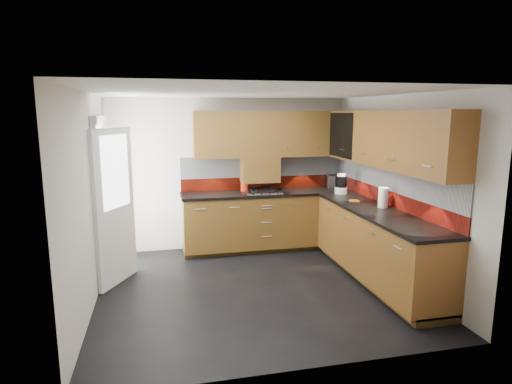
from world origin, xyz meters
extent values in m
cube|color=black|center=(0.00, 0.00, -0.01)|extent=(4.00, 3.80, 0.02)
cube|color=white|center=(0.00, 0.00, 2.45)|extent=(4.00, 3.80, 0.10)
cube|color=beige|center=(0.00, 1.84, 1.20)|extent=(4.00, 0.08, 2.64)
cube|color=beige|center=(0.00, -1.84, 1.20)|extent=(4.00, 0.08, 2.64)
cube|color=beige|center=(-1.94, 0.00, 1.20)|extent=(0.08, 3.80, 2.64)
cube|color=beige|center=(1.94, 0.00, 1.20)|extent=(0.08, 3.80, 2.64)
cube|color=#553513|center=(0.55, 1.50, 0.48)|extent=(2.70, 0.60, 0.95)
cube|color=brown|center=(1.60, -0.10, 0.48)|extent=(0.60, 2.60, 0.95)
cube|color=#3B2A10|center=(0.55, 1.53, 0.05)|extent=(2.70, 0.54, 0.10)
cube|color=#3B2A10|center=(1.63, -0.10, 0.05)|extent=(0.54, 2.60, 0.10)
cube|color=black|center=(0.54, 1.49, 0.92)|extent=(2.72, 0.62, 0.04)
cube|color=black|center=(1.59, -0.12, 0.92)|extent=(0.62, 2.60, 0.04)
cube|color=maroon|center=(0.55, 1.79, 1.04)|extent=(2.70, 0.02, 0.20)
cube|color=#B3B7BC|center=(0.55, 1.79, 1.31)|extent=(2.70, 0.02, 0.34)
cube|color=maroon|center=(1.89, 0.20, 1.04)|extent=(0.02, 3.20, 0.20)
cube|color=#B3B7BC|center=(1.89, 0.20, 1.31)|extent=(0.02, 3.20, 0.34)
cube|color=#553513|center=(0.65, 1.64, 1.84)|extent=(2.50, 0.33, 0.72)
cube|color=brown|center=(1.73, 0.04, 1.84)|extent=(0.33, 2.87, 0.72)
cube|color=silver|center=(0.50, 1.46, 1.63)|extent=(1.80, 0.01, 0.16)
cube|color=silver|center=(1.56, 0.00, 1.63)|extent=(0.01, 2.00, 0.16)
cube|color=#553513|center=(0.45, 1.64, 1.28)|extent=(0.60, 0.33, 0.40)
cube|color=black|center=(1.56, 1.07, 1.84)|extent=(0.01, 0.80, 0.66)
cube|color=#FFD18C|center=(1.87, 1.07, 1.84)|extent=(0.01, 0.76, 0.64)
cube|color=black|center=(1.73, 1.07, 1.86)|extent=(0.29, 0.76, 0.01)
cylinder|color=black|center=(1.73, 0.82, 1.96)|extent=(0.07, 0.07, 0.16)
cylinder|color=black|center=(1.73, 0.97, 1.96)|extent=(0.07, 0.07, 0.16)
cylinder|color=white|center=(1.73, 1.12, 1.96)|extent=(0.07, 0.07, 0.16)
cylinder|color=black|center=(1.73, 1.27, 1.96)|extent=(0.07, 0.07, 0.16)
cube|color=white|center=(-1.86, 0.90, 1.02)|extent=(0.06, 0.95, 2.04)
cube|color=white|center=(-1.68, 0.55, 1.00)|extent=(0.42, 0.73, 1.98)
cube|color=white|center=(-1.65, 0.55, 1.45)|extent=(0.28, 0.50, 0.90)
cube|color=silver|center=(0.45, 1.48, 0.95)|extent=(0.55, 0.48, 0.02)
torus|color=black|center=(0.31, 1.37, 0.98)|extent=(0.12, 0.12, 0.02)
torus|color=black|center=(0.59, 1.37, 0.98)|extent=(0.12, 0.12, 0.02)
torus|color=black|center=(0.31, 1.59, 0.98)|extent=(0.12, 0.12, 0.02)
torus|color=black|center=(0.59, 1.59, 0.98)|extent=(0.12, 0.12, 0.02)
cube|color=black|center=(0.45, 1.25, 0.96)|extent=(0.42, 0.04, 0.02)
cylinder|color=red|center=(0.20, 1.63, 1.02)|extent=(0.12, 0.12, 0.15)
cylinder|color=olive|center=(0.19, 1.65, 1.21)|extent=(0.06, 0.02, 0.31)
cylinder|color=olive|center=(0.20, 1.65, 1.20)|extent=(0.06, 0.02, 0.29)
cylinder|color=olive|center=(0.19, 1.64, 1.22)|extent=(0.06, 0.04, 0.33)
cylinder|color=olive|center=(0.21, 1.64, 1.19)|extent=(0.05, 0.04, 0.27)
cylinder|color=olive|center=(0.18, 1.63, 1.20)|extent=(0.03, 0.06, 0.30)
cube|color=silver|center=(1.75, 1.63, 1.04)|extent=(0.32, 0.24, 0.20)
cube|color=black|center=(1.75, 1.63, 1.14)|extent=(0.22, 0.07, 0.01)
cube|color=black|center=(1.75, 1.68, 1.14)|extent=(0.22, 0.07, 0.01)
cylinder|color=white|center=(1.60, 1.08, 0.99)|extent=(0.19, 0.19, 0.11)
cylinder|color=black|center=(1.60, 1.08, 1.13)|extent=(0.18, 0.18, 0.17)
cylinder|color=white|center=(1.60, 1.08, 1.24)|extent=(0.13, 0.13, 0.04)
cylinder|color=white|center=(1.74, 0.04, 1.07)|extent=(0.15, 0.15, 0.26)
cube|color=orange|center=(1.55, 0.49, 0.95)|extent=(0.15, 0.14, 0.01)
camera|label=1|loc=(-1.11, -4.95, 2.16)|focal=30.00mm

